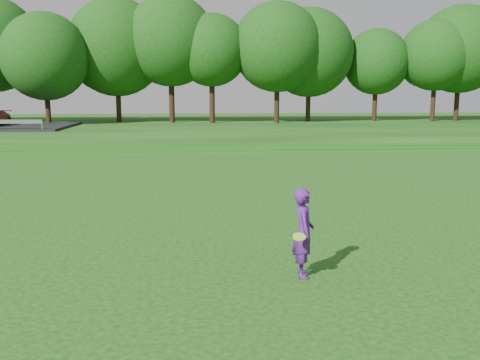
{
  "coord_description": "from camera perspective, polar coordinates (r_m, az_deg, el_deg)",
  "views": [
    {
      "loc": [
        -1.09,
        -11.72,
        3.75
      ],
      "look_at": [
        -0.11,
        2.51,
        1.3
      ],
      "focal_mm": 40.0,
      "sensor_mm": 36.0,
      "label": 1
    }
  ],
  "objects": [
    {
      "name": "ground",
      "position": [
        12.35,
        1.33,
        -7.93
      ],
      "size": [
        140.0,
        140.0,
        0.0
      ],
      "primitive_type": "plane",
      "color": "#0C400F",
      "rests_on": "ground"
    },
    {
      "name": "berm",
      "position": [
        45.86,
        -2.56,
        5.43
      ],
      "size": [
        130.0,
        30.0,
        0.6
      ],
      "primitive_type": "cube",
      "color": "#0C400F",
      "rests_on": "ground"
    },
    {
      "name": "walking_path",
      "position": [
        31.96,
        -1.94,
        3.04
      ],
      "size": [
        130.0,
        1.6,
        0.04
      ],
      "primitive_type": "cube",
      "color": "gray",
      "rests_on": "ground"
    },
    {
      "name": "treeline",
      "position": [
        49.92,
        -2.75,
        14.74
      ],
      "size": [
        104.0,
        7.0,
        15.0
      ],
      "primitive_type": null,
      "color": "#0E3C0D",
      "rests_on": "berm"
    },
    {
      "name": "woman",
      "position": [
        10.8,
        6.79,
        -5.61
      ],
      "size": [
        0.55,
        1.01,
        1.81
      ],
      "color": "#521A79",
      "rests_on": "ground"
    }
  ]
}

